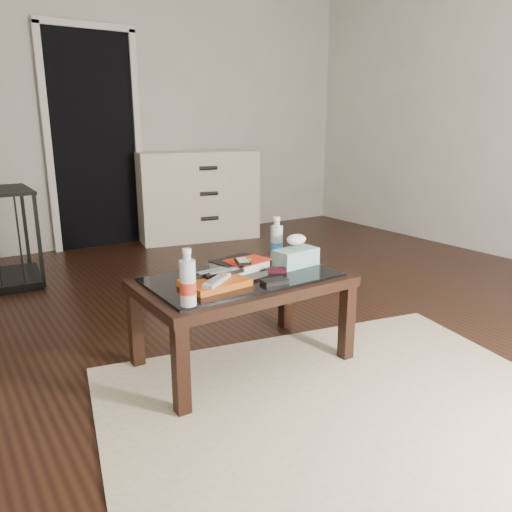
{
  "coord_description": "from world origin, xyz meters",
  "views": [
    {
      "loc": [
        -1.78,
        -2.4,
        1.19
      ],
      "look_at": [
        -0.48,
        -0.43,
        0.55
      ],
      "focal_mm": 35.0,
      "sensor_mm": 36.0,
      "label": 1
    }
  ],
  "objects_px": {
    "water_bottle_right": "(277,239)",
    "tissue_box": "(296,257)",
    "coffee_table": "(242,288)",
    "dresser": "(197,195)",
    "textbook": "(240,264)",
    "water_bottle_left": "(188,277)"
  },
  "relations": [
    {
      "from": "water_bottle_right",
      "to": "tissue_box",
      "type": "relative_size",
      "value": 1.03
    },
    {
      "from": "coffee_table",
      "to": "dresser",
      "type": "distance_m",
      "value": 2.88
    },
    {
      "from": "tissue_box",
      "to": "dresser",
      "type": "bearing_deg",
      "value": 68.47
    },
    {
      "from": "water_bottle_right",
      "to": "tissue_box",
      "type": "bearing_deg",
      "value": -81.23
    },
    {
      "from": "dresser",
      "to": "water_bottle_left",
      "type": "relative_size",
      "value": 5.35
    },
    {
      "from": "dresser",
      "to": "coffee_table",
      "type": "bearing_deg",
      "value": -101.59
    },
    {
      "from": "textbook",
      "to": "tissue_box",
      "type": "distance_m",
      "value": 0.3
    },
    {
      "from": "tissue_box",
      "to": "coffee_table",
      "type": "bearing_deg",
      "value": 174.49
    },
    {
      "from": "textbook",
      "to": "coffee_table",
      "type": "bearing_deg",
      "value": -127.31
    },
    {
      "from": "coffee_table",
      "to": "dresser",
      "type": "xyz_separation_m",
      "value": [
        1.1,
        2.66,
        0.05
      ]
    },
    {
      "from": "water_bottle_right",
      "to": "tissue_box",
      "type": "distance_m",
      "value": 0.16
    },
    {
      "from": "textbook",
      "to": "water_bottle_right",
      "type": "xyz_separation_m",
      "value": [
        0.25,
        0.03,
        0.1
      ]
    },
    {
      "from": "water_bottle_right",
      "to": "textbook",
      "type": "bearing_deg",
      "value": -172.72
    },
    {
      "from": "textbook",
      "to": "water_bottle_right",
      "type": "height_order",
      "value": "water_bottle_right"
    },
    {
      "from": "water_bottle_left",
      "to": "water_bottle_right",
      "type": "xyz_separation_m",
      "value": [
        0.7,
        0.36,
        0.0
      ]
    },
    {
      "from": "coffee_table",
      "to": "water_bottle_left",
      "type": "bearing_deg",
      "value": -150.93
    },
    {
      "from": "water_bottle_left",
      "to": "water_bottle_right",
      "type": "distance_m",
      "value": 0.79
    },
    {
      "from": "textbook",
      "to": "water_bottle_left",
      "type": "distance_m",
      "value": 0.56
    },
    {
      "from": "coffee_table",
      "to": "water_bottle_left",
      "type": "height_order",
      "value": "water_bottle_left"
    },
    {
      "from": "textbook",
      "to": "water_bottle_left",
      "type": "height_order",
      "value": "water_bottle_left"
    },
    {
      "from": "water_bottle_right",
      "to": "tissue_box",
      "type": "xyz_separation_m",
      "value": [
        0.02,
        -0.14,
        -0.07
      ]
    },
    {
      "from": "dresser",
      "to": "water_bottle_right",
      "type": "height_order",
      "value": "dresser"
    }
  ]
}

